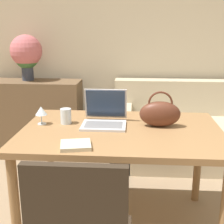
{
  "coord_description": "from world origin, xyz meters",
  "views": [
    {
      "loc": [
        0.08,
        -1.2,
        1.44
      ],
      "look_at": [
        -0.06,
        0.8,
        0.87
      ],
      "focal_mm": 50.0,
      "sensor_mm": 36.0,
      "label": 1
    }
  ],
  "objects_px": {
    "wine_glass": "(41,111)",
    "handbag": "(160,113)",
    "couch": "(194,134)",
    "flower_vase": "(26,54)",
    "laptop": "(105,115)",
    "drinking_glass": "(66,116)"
  },
  "relations": [
    {
      "from": "couch",
      "to": "laptop",
      "type": "distance_m",
      "value": 1.58
    },
    {
      "from": "drinking_glass",
      "to": "handbag",
      "type": "bearing_deg",
      "value": -1.65
    },
    {
      "from": "couch",
      "to": "handbag",
      "type": "xyz_separation_m",
      "value": [
        -0.49,
        -1.23,
        0.57
      ]
    },
    {
      "from": "wine_glass",
      "to": "handbag",
      "type": "xyz_separation_m",
      "value": [
        0.83,
        0.01,
        -0.0
      ]
    },
    {
      "from": "wine_glass",
      "to": "handbag",
      "type": "bearing_deg",
      "value": 0.79
    },
    {
      "from": "laptop",
      "to": "handbag",
      "type": "distance_m",
      "value": 0.39
    },
    {
      "from": "laptop",
      "to": "handbag",
      "type": "height_order",
      "value": "handbag"
    },
    {
      "from": "laptop",
      "to": "drinking_glass",
      "type": "height_order",
      "value": "laptop"
    },
    {
      "from": "drinking_glass",
      "to": "wine_glass",
      "type": "height_order",
      "value": "wine_glass"
    },
    {
      "from": "couch",
      "to": "laptop",
      "type": "relative_size",
      "value": 5.87
    },
    {
      "from": "couch",
      "to": "flower_vase",
      "type": "distance_m",
      "value": 2.11
    },
    {
      "from": "handbag",
      "to": "flower_vase",
      "type": "distance_m",
      "value": 2.07
    },
    {
      "from": "wine_glass",
      "to": "flower_vase",
      "type": "bearing_deg",
      "value": 112.02
    },
    {
      "from": "wine_glass",
      "to": "flower_vase",
      "type": "xyz_separation_m",
      "value": [
        -0.6,
        1.49,
        0.27
      ]
    },
    {
      "from": "laptop",
      "to": "handbag",
      "type": "bearing_deg",
      "value": -5.45
    },
    {
      "from": "couch",
      "to": "flower_vase",
      "type": "height_order",
      "value": "flower_vase"
    },
    {
      "from": "drinking_glass",
      "to": "handbag",
      "type": "xyz_separation_m",
      "value": [
        0.66,
        -0.02,
        0.04
      ]
    },
    {
      "from": "drinking_glass",
      "to": "flower_vase",
      "type": "bearing_deg",
      "value": 117.86
    },
    {
      "from": "wine_glass",
      "to": "laptop",
      "type": "bearing_deg",
      "value": 6.2
    },
    {
      "from": "laptop",
      "to": "drinking_glass",
      "type": "bearing_deg",
      "value": -176.32
    },
    {
      "from": "drinking_glass",
      "to": "flower_vase",
      "type": "distance_m",
      "value": 1.67
    },
    {
      "from": "laptop",
      "to": "wine_glass",
      "type": "distance_m",
      "value": 0.45
    }
  ]
}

